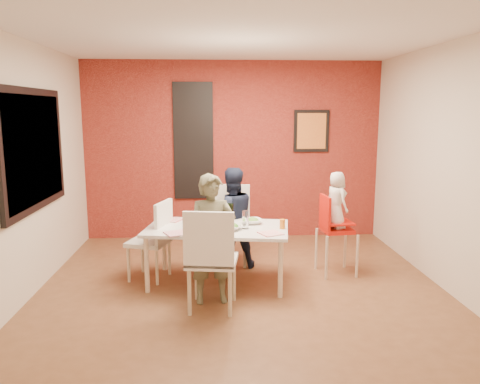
{
  "coord_description": "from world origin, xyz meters",
  "views": [
    {
      "loc": [
        -0.29,
        -4.91,
        1.97
      ],
      "look_at": [
        0.0,
        0.3,
        1.05
      ],
      "focal_mm": 35.0,
      "sensor_mm": 36.0,
      "label": 1
    }
  ],
  "objects": [
    {
      "name": "plate_far_mid",
      "position": [
        -0.18,
        0.54,
        0.67
      ],
      "size": [
        0.26,
        0.26,
        0.01
      ],
      "primitive_type": "cube",
      "rotation": [
        0.0,
        0.0,
        -0.19
      ],
      "color": "white",
      "rests_on": "dining_table"
    },
    {
      "name": "paper_towel_roll",
      "position": [
        -0.41,
        0.19,
        0.8
      ],
      "size": [
        0.12,
        0.12,
        0.28
      ],
      "primitive_type": "cylinder",
      "color": "white",
      "rests_on": "dining_table"
    },
    {
      "name": "salad_bowl_b",
      "position": [
        0.15,
        0.37,
        0.69
      ],
      "size": [
        0.27,
        0.27,
        0.06
      ],
      "primitive_type": "imported",
      "rotation": [
        0.0,
        0.0,
        0.24
      ],
      "color": "white",
      "rests_on": "dining_table"
    },
    {
      "name": "picture_window_pane",
      "position": [
        -2.21,
        0.2,
        1.55
      ],
      "size": [
        0.02,
        1.55,
        1.15
      ],
      "primitive_type": "cube",
      "color": "black",
      "rests_on": "wall_left"
    },
    {
      "name": "plate_near_left",
      "position": [
        -0.7,
        -0.04,
        0.67
      ],
      "size": [
        0.3,
        0.3,
        0.01
      ],
      "primitive_type": "cube",
      "rotation": [
        0.0,
        0.0,
        0.42
      ],
      "color": "silver",
      "rests_on": "dining_table"
    },
    {
      "name": "brick_accent_wall",
      "position": [
        0.0,
        2.23,
        1.35
      ],
      "size": [
        4.5,
        0.02,
        2.7
      ],
      "primitive_type": "cube",
      "color": "maroon",
      "rests_on": "ground"
    },
    {
      "name": "condiment_red",
      "position": [
        -0.16,
        0.24,
        0.73
      ],
      "size": [
        0.04,
        0.04,
        0.15
      ],
      "primitive_type": "cylinder",
      "color": "red",
      "rests_on": "dining_table"
    },
    {
      "name": "condiment_brown",
      "position": [
        -0.17,
        0.29,
        0.74
      ],
      "size": [
        0.04,
        0.04,
        0.16
      ],
      "primitive_type": "cylinder",
      "color": "brown",
      "rests_on": "dining_table"
    },
    {
      "name": "child_near",
      "position": [
        -0.32,
        -0.3,
        0.67
      ],
      "size": [
        0.52,
        0.38,
        1.34
      ],
      "primitive_type": "imported",
      "rotation": [
        0.0,
        0.0,
        0.12
      ],
      "color": "brown",
      "rests_on": "ground"
    },
    {
      "name": "glassblock_strip",
      "position": [
        -0.6,
        2.21,
        1.5
      ],
      "size": [
        0.55,
        0.03,
        1.7
      ],
      "primitive_type": "cube",
      "color": "#B5BFC5",
      "rests_on": "wall_back"
    },
    {
      "name": "wall_left",
      "position": [
        -2.25,
        0.0,
        1.35
      ],
      "size": [
        0.02,
        4.5,
        2.7
      ],
      "primitive_type": "cube",
      "color": "beige",
      "rests_on": "ground"
    },
    {
      "name": "plate_far_left",
      "position": [
        -0.81,
        0.6,
        0.67
      ],
      "size": [
        0.31,
        0.31,
        0.01
      ],
      "primitive_type": "cube",
      "rotation": [
        0.0,
        0.0,
        -0.42
      ],
      "color": "silver",
      "rests_on": "dining_table"
    },
    {
      "name": "toddler",
      "position": [
        1.16,
        0.47,
        0.91
      ],
      "size": [
        0.32,
        0.39,
        0.68
      ],
      "primitive_type": "imported",
      "rotation": [
        0.0,
        0.0,
        1.95
      ],
      "color": "silver",
      "rests_on": "high_chair"
    },
    {
      "name": "child_far",
      "position": [
        -0.08,
        0.77,
        0.64
      ],
      "size": [
        0.71,
        0.6,
        1.27
      ],
      "primitive_type": "imported",
      "rotation": [
        0.0,
        0.0,
        3.36
      ],
      "color": "black",
      "rests_on": "ground"
    },
    {
      "name": "ceiling",
      "position": [
        0.0,
        0.0,
        2.7
      ],
      "size": [
        4.5,
        4.5,
        0.02
      ],
      "primitive_type": "cube",
      "color": "silver",
      "rests_on": "wall_back"
    },
    {
      "name": "high_chair",
      "position": [
        1.14,
        0.47,
        0.58
      ],
      "size": [
        0.45,
        0.45,
        0.97
      ],
      "rotation": [
        0.0,
        0.0,
        1.67
      ],
      "color": "red",
      "rests_on": "ground"
    },
    {
      "name": "chair_left",
      "position": [
        -0.98,
        0.4,
        0.52
      ],
      "size": [
        0.55,
        0.55,
        0.94
      ],
      "rotation": [
        0.0,
        0.0,
        4.4
      ],
      "color": "silver",
      "rests_on": "ground"
    },
    {
      "name": "sippy_cup",
      "position": [
        0.46,
        0.12,
        0.71
      ],
      "size": [
        0.06,
        0.06,
        0.11
      ],
      "primitive_type": "cylinder",
      "color": "orange",
      "rests_on": "dining_table"
    },
    {
      "name": "picture_window_frame",
      "position": [
        -2.22,
        0.2,
        1.55
      ],
      "size": [
        0.05,
        1.7,
        1.3
      ],
      "primitive_type": "cube",
      "color": "black",
      "rests_on": "wall_left"
    },
    {
      "name": "plate_near_right",
      "position": [
        0.31,
        -0.09,
        0.67
      ],
      "size": [
        0.29,
        0.29,
        0.01
      ],
      "primitive_type": "cube",
      "rotation": [
        0.0,
        0.0,
        0.42
      ],
      "color": "white",
      "rests_on": "dining_table"
    },
    {
      "name": "wine_glass_a",
      "position": [
        -0.21,
        0.06,
        0.77
      ],
      "size": [
        0.08,
        0.08,
        0.22
      ],
      "primitive_type": "cylinder",
      "color": "white",
      "rests_on": "dining_table"
    },
    {
      "name": "ground",
      "position": [
        0.0,
        0.0,
        0.0
      ],
      "size": [
        4.5,
        4.5,
        0.0
      ],
      "primitive_type": "plane",
      "color": "brown",
      "rests_on": "ground"
    },
    {
      "name": "condiment_green",
      "position": [
        -0.11,
        0.26,
        0.73
      ],
      "size": [
        0.03,
        0.03,
        0.13
      ],
      "primitive_type": "cylinder",
      "color": "#2E6C24",
      "rests_on": "dining_table"
    },
    {
      "name": "salad_bowl_a",
      "position": [
        -0.1,
        0.11,
        0.69
      ],
      "size": [
        0.3,
        0.3,
        0.06
      ],
      "primitive_type": "imported",
      "rotation": [
        0.0,
        0.0,
        -0.39
      ],
      "color": "silver",
      "rests_on": "dining_table"
    },
    {
      "name": "wall_back",
      "position": [
        0.0,
        2.25,
        1.35
      ],
      "size": [
        4.5,
        0.02,
        2.7
      ],
      "primitive_type": "cube",
      "color": "beige",
      "rests_on": "ground"
    },
    {
      "name": "wine_bottle",
      "position": [
        -0.11,
        0.22,
        0.8
      ],
      "size": [
        0.07,
        0.07,
        0.27
      ],
      "primitive_type": "cylinder",
      "color": "black",
      "rests_on": "dining_table"
    },
    {
      "name": "glassblock_surround",
      "position": [
        -0.6,
        2.21,
        1.5
      ],
      "size": [
        0.6,
        0.03,
        1.76
      ],
      "primitive_type": "cube",
      "color": "black",
      "rests_on": "wall_back"
    },
    {
      "name": "art_print_canvas",
      "position": [
        1.2,
        2.19,
        1.65
      ],
      "size": [
        0.44,
        0.01,
        0.54
      ],
      "primitive_type": "cube",
      "color": "orange",
      "rests_on": "wall_back"
    },
    {
      "name": "chair_near",
      "position": [
        -0.33,
        -0.55,
        0.58
      ],
      "size": [
        0.54,
        0.54,
        1.04
      ],
      "rotation": [
        0.0,
        0.0,
        3.0
      ],
      "color": "silver",
      "rests_on": "ground"
    },
    {
      "name": "wine_glass_b",
      "position": [
        0.05,
        0.14,
        0.76
      ],
      "size": [
        0.07,
        0.07,
        0.2
      ],
      "primitive_type": "cylinder",
      "color": "white",
      "rests_on": "dining_table"
    },
    {
      "name": "wall_front",
      "position": [
        0.0,
        -2.25,
        1.35
      ],
      "size": [
        4.5,
        0.02,
        2.7
      ],
      "primitive_type": "cube",
      "color": "beige",
      "rests_on": "ground"
    },
    {
      "name": "chair_far",
      "position": [
        -0.07,
        1.02,
        0.56
      ],
      "size": [
        0.52,
        0.52,
        1.0
      ],
      "rotation": [
        0.0,
        0.0,
        -0.12
      ],
      "color": "silver",
      "rests_on": "ground"
    },
    {
      "name": "dining_table",
      "position": [
        -0.26,
        0.24,
        0.6
      ],
      "size": [
        1.7,
        1.11,
        0.66
      ],
      "rotation": [
        0.0,
        0.0,
        -0.15
      ],
      "color": "silver",
      "rests_on": "ground"
    },
    {
      "name": "wall_right",
      "position": [
        2.25,
        0.0,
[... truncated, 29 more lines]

